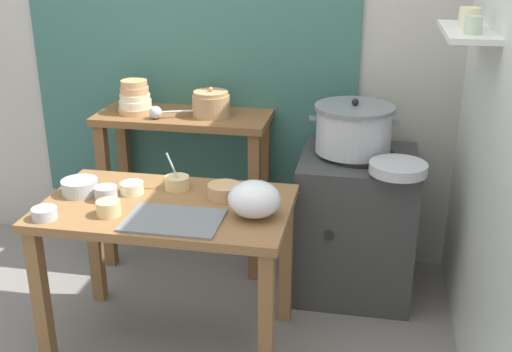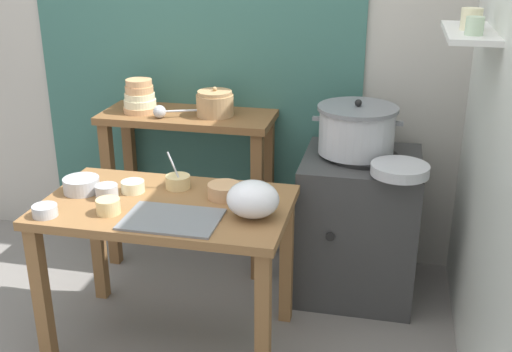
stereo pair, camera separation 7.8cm
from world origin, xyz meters
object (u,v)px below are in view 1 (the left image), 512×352
(serving_tray, at_px, (173,220))
(wide_pan, at_px, (398,168))
(back_shelf_table, at_px, (185,152))
(prep_bowl_1, at_px, (224,191))
(clay_pot, at_px, (211,104))
(ladle, at_px, (157,112))
(prep_bowl_0, at_px, (177,182))
(steamer_pot, at_px, (354,129))
(prep_bowl_5, at_px, (80,186))
(prep_table, at_px, (168,226))
(plastic_bag, at_px, (254,199))
(bowl_stack_enamel, at_px, (135,98))
(stove_block, at_px, (356,223))
(prep_bowl_3, at_px, (132,187))
(prep_bowl_6, at_px, (44,213))
(prep_bowl_2, at_px, (106,193))
(prep_bowl_4, at_px, (108,208))

(serving_tray, height_order, wide_pan, wide_pan)
(back_shelf_table, bearing_deg, prep_bowl_1, -60.01)
(clay_pot, distance_m, ladle, 0.29)
(serving_tray, relative_size, prep_bowl_0, 2.25)
(steamer_pot, height_order, prep_bowl_0, steamer_pot)
(back_shelf_table, relative_size, prep_bowl_1, 6.38)
(back_shelf_table, relative_size, prep_bowl_5, 5.82)
(prep_table, xyz_separation_m, plastic_bag, (0.41, -0.06, 0.19))
(bowl_stack_enamel, xyz_separation_m, ladle, (0.16, -0.09, -0.05))
(stove_block, distance_m, prep_bowl_3, 1.22)
(prep_bowl_5, bearing_deg, steamer_pot, 28.52)
(prep_table, xyz_separation_m, prep_bowl_5, (-0.42, 0.03, 0.15))
(steamer_pot, height_order, ladle, steamer_pot)
(clay_pot, relative_size, prep_bowl_0, 1.15)
(steamer_pot, xyz_separation_m, prep_bowl_5, (-1.20, -0.65, -0.15))
(back_shelf_table, bearing_deg, wide_pan, -18.19)
(steamer_pot, xyz_separation_m, prep_bowl_1, (-0.54, -0.57, -0.15))
(prep_bowl_1, xyz_separation_m, prep_bowl_6, (-0.69, -0.35, -0.01))
(stove_block, bearing_deg, prep_bowl_0, -149.23)
(ladle, bearing_deg, plastic_bag, -47.80)
(ladle, distance_m, prep_bowl_3, 0.63)
(clay_pot, xyz_separation_m, bowl_stack_enamel, (-0.43, -0.02, 0.02))
(prep_bowl_2, xyz_separation_m, prep_bowl_6, (-0.17, -0.23, -0.01))
(back_shelf_table, xyz_separation_m, prep_bowl_5, (-0.26, -0.76, 0.08))
(ladle, bearing_deg, prep_bowl_5, -103.46)
(prep_table, bearing_deg, prep_bowl_1, 24.71)
(back_shelf_table, height_order, serving_tray, back_shelf_table)
(prep_bowl_5, bearing_deg, ladle, 76.54)
(ladle, relative_size, prep_bowl_1, 1.66)
(back_shelf_table, relative_size, clay_pot, 4.71)
(serving_tray, height_order, prep_bowl_1, prep_bowl_1)
(bowl_stack_enamel, distance_m, serving_tray, 1.10)
(steamer_pot, bearing_deg, plastic_bag, -116.64)
(ladle, height_order, prep_bowl_0, ladle)
(plastic_bag, height_order, prep_bowl_6, plastic_bag)
(steamer_pot, xyz_separation_m, clay_pot, (-0.78, 0.11, 0.06))
(ladle, height_order, prep_bowl_4, ladle)
(steamer_pot, height_order, prep_bowl_5, steamer_pot)
(prep_bowl_1, distance_m, prep_bowl_6, 0.77)
(serving_tray, xyz_separation_m, prep_bowl_4, (-0.29, 0.01, 0.03))
(serving_tray, distance_m, prep_bowl_5, 0.55)
(back_shelf_table, bearing_deg, steamer_pot, -6.69)
(bowl_stack_enamel, xyz_separation_m, prep_bowl_6, (-0.03, -1.02, -0.24))
(prep_bowl_1, xyz_separation_m, prep_bowl_2, (-0.51, -0.12, -0.00))
(wide_pan, bearing_deg, plastic_bag, -141.73)
(ladle, distance_m, prep_bowl_2, 0.72)
(prep_bowl_0, bearing_deg, prep_bowl_4, -120.30)
(stove_block, bearing_deg, bowl_stack_enamel, 174.95)
(back_shelf_table, relative_size, prep_bowl_0, 5.41)
(plastic_bag, bearing_deg, ladle, 132.20)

